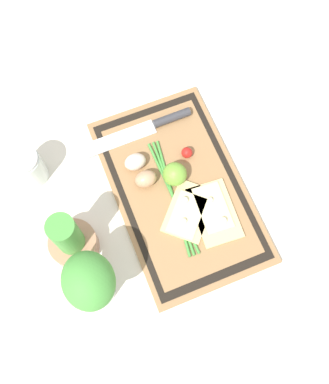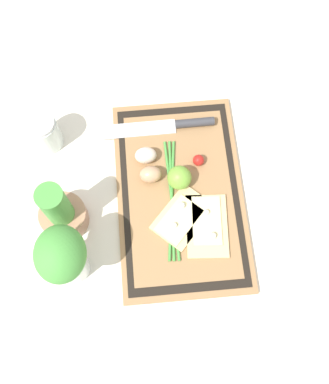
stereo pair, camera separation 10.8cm
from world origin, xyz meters
name	(u,v)px [view 2 (the right image)]	position (x,y,z in m)	size (l,w,h in m)	color
ground_plane	(180,195)	(0.00, 0.00, 0.00)	(6.00, 6.00, 0.00)	silver
cutting_board	(180,194)	(0.00, 0.00, 0.01)	(0.51, 0.31, 0.02)	#997047
pizza_slice_near	(207,225)	(-0.09, -0.06, 0.02)	(0.16, 0.11, 0.02)	#DBBC7F
pizza_slice_far	(181,218)	(-0.06, 0.00, 0.02)	(0.17, 0.17, 0.02)	#DBBC7F
knife	(176,125)	(0.18, -0.01, 0.02)	(0.04, 0.30, 0.02)	silver
egg_brown	(151,174)	(0.05, 0.07, 0.04)	(0.04, 0.05, 0.04)	tan
egg_pink	(146,155)	(0.10, 0.08, 0.04)	(0.04, 0.05, 0.04)	beige
lime	(180,178)	(0.03, 0.00, 0.04)	(0.06, 0.06, 0.06)	#70A838
cherry_tomato_red	(198,160)	(0.08, -0.05, 0.03)	(0.03, 0.03, 0.03)	red
scallion_bunch	(172,199)	(-0.01, 0.02, 0.02)	(0.31, 0.05, 0.01)	#47933D
herb_pot	(61,213)	(-0.04, 0.28, 0.06)	(0.11, 0.11, 0.19)	#AD7A5B
sauce_jar	(45,134)	(0.18, 0.32, 0.04)	(0.08, 0.08, 0.10)	silver
herb_glass	(63,257)	(-0.16, 0.26, 0.12)	(0.12, 0.11, 0.20)	silver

